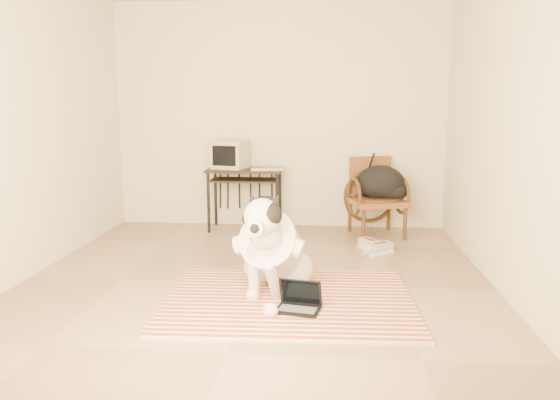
# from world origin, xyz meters

# --- Properties ---
(floor) EXTENTS (4.50, 4.50, 0.00)m
(floor) POSITION_xyz_m (0.00, 0.00, 0.00)
(floor) COLOR #98795D
(floor) RESTS_ON ground
(wall_back) EXTENTS (4.50, 0.00, 4.50)m
(wall_back) POSITION_xyz_m (0.00, 2.25, 1.35)
(wall_back) COLOR beige
(wall_back) RESTS_ON floor
(wall_front) EXTENTS (4.50, 0.00, 4.50)m
(wall_front) POSITION_xyz_m (0.00, -2.25, 1.35)
(wall_front) COLOR beige
(wall_front) RESTS_ON floor
(wall_left) EXTENTS (0.00, 4.50, 4.50)m
(wall_left) POSITION_xyz_m (-2.00, 0.00, 1.35)
(wall_left) COLOR beige
(wall_left) RESTS_ON floor
(wall_right) EXTENTS (0.00, 4.50, 4.50)m
(wall_right) POSITION_xyz_m (2.00, 0.00, 1.35)
(wall_right) COLOR beige
(wall_right) RESTS_ON floor
(rug) EXTENTS (1.95, 1.52, 0.02)m
(rug) POSITION_xyz_m (0.32, -0.42, 0.01)
(rug) COLOR red
(rug) RESTS_ON floor
(dog) EXTENTS (0.59, 1.24, 0.89)m
(dog) POSITION_xyz_m (0.17, -0.22, 0.36)
(dog) COLOR silver
(dog) RESTS_ON rug
(laptop) EXTENTS (0.35, 0.28, 0.22)m
(laptop) POSITION_xyz_m (0.40, -0.62, 0.08)
(laptop) COLOR black
(laptop) RESTS_ON rug
(computer_desk) EXTENTS (0.89, 0.49, 0.74)m
(computer_desk) POSITION_xyz_m (-0.38, 1.96, 0.63)
(computer_desk) COLOR black
(computer_desk) RESTS_ON floor
(crt_monitor) EXTENTS (0.44, 0.43, 0.33)m
(crt_monitor) POSITION_xyz_m (-0.56, 2.00, 0.90)
(crt_monitor) COLOR #B7AB8F
(crt_monitor) RESTS_ON computer_desk
(desk_keyboard) EXTENTS (0.39, 0.20, 0.02)m
(desk_keyboard) POSITION_xyz_m (-0.10, 1.85, 0.75)
(desk_keyboard) COLOR #B7AB8F
(desk_keyboard) RESTS_ON computer_desk
(pc_tower) EXTENTS (0.19, 0.41, 0.37)m
(pc_tower) POSITION_xyz_m (-0.17, 2.00, 0.19)
(pc_tower) COLOR #515153
(pc_tower) RESTS_ON floor
(rattan_chair) EXTENTS (0.72, 0.70, 0.89)m
(rattan_chair) POSITION_xyz_m (1.15, 1.85, 0.45)
(rattan_chair) COLOR brown
(rattan_chair) RESTS_ON floor
(backpack) EXTENTS (0.59, 0.45, 0.40)m
(backpack) POSITION_xyz_m (1.23, 1.81, 0.60)
(backpack) COLOR black
(backpack) RESTS_ON rattan_chair
(sneaker_left) EXTENTS (0.26, 0.31, 0.10)m
(sneaker_left) POSITION_xyz_m (1.06, 1.18, 0.05)
(sneaker_left) COLOR white
(sneaker_left) RESTS_ON floor
(sneaker_right) EXTENTS (0.32, 0.29, 0.11)m
(sneaker_right) POSITION_xyz_m (1.13, 1.03, 0.05)
(sneaker_right) COLOR white
(sneaker_right) RESTS_ON floor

